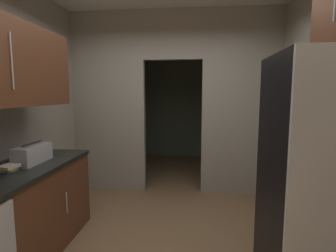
% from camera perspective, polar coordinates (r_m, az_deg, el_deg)
% --- Properties ---
extents(kitchen_partition, '(3.22, 0.12, 2.82)m').
position_cam_1_polar(kitchen_partition, '(4.06, 1.30, 6.33)').
color(kitchen_partition, '#9E998C').
rests_on(kitchen_partition, ground).
extents(adjoining_room_shell, '(3.22, 2.45, 2.82)m').
position_cam_1_polar(adjoining_room_shell, '(5.74, 2.61, 5.57)').
color(adjoining_room_shell, slate).
rests_on(adjoining_room_shell, ground).
extents(refrigerator, '(0.70, 0.74, 1.82)m').
position_cam_1_polar(refrigerator, '(2.12, 30.65, -11.68)').
color(refrigerator, black).
rests_on(refrigerator, ground).
extents(lower_cabinet_run, '(0.67, 2.08, 0.88)m').
position_cam_1_polar(lower_cabinet_run, '(2.74, -32.42, -18.05)').
color(lower_cabinet_run, brown).
rests_on(lower_cabinet_run, ground).
extents(boombox, '(0.18, 0.42, 0.20)m').
position_cam_1_polar(boombox, '(2.87, -27.66, -5.50)').
color(boombox, '#B2B2B7').
rests_on(boombox, lower_cabinet_run).
extents(book_stack, '(0.14, 0.16, 0.06)m').
position_cam_1_polar(book_stack, '(2.66, -31.67, -7.91)').
color(book_stack, '#2D609E').
rests_on(book_stack, lower_cabinet_run).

